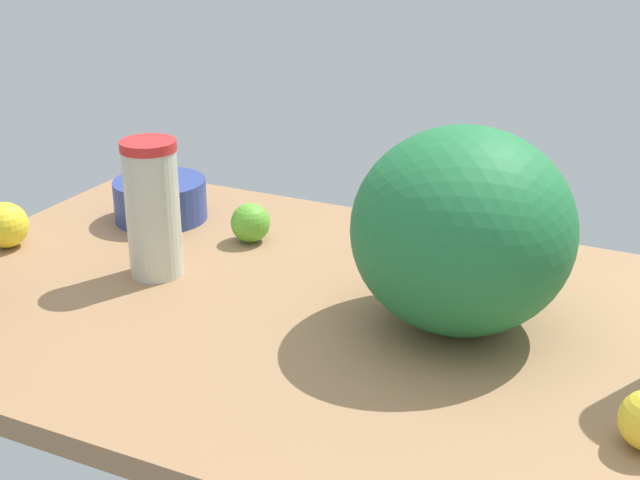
# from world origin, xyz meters

# --- Properties ---
(countertop) EXTENTS (1.20, 0.76, 0.03)m
(countertop) POSITION_xyz_m (0.00, 0.00, 0.01)
(countertop) COLOR #9D734D
(countertop) RESTS_ON ground
(mixing_bowl) EXTENTS (0.16, 0.16, 0.07)m
(mixing_bowl) POSITION_xyz_m (0.39, -0.19, 0.06)
(mixing_bowl) COLOR #2F408C
(mixing_bowl) RESTS_ON countertop
(watermelon) EXTENTS (0.28, 0.28, 0.26)m
(watermelon) POSITION_xyz_m (-0.18, -0.04, 0.16)
(watermelon) COLOR #21743B
(watermelon) RESTS_ON countertop
(tumbler_cup) EXTENTS (0.08, 0.08, 0.20)m
(tumbler_cup) POSITION_xyz_m (0.26, 0.00, 0.13)
(tumbler_cup) COLOR beige
(tumbler_cup) RESTS_ON countertop
(lime_loose) EXTENTS (0.06, 0.06, 0.06)m
(lime_loose) POSITION_xyz_m (0.20, -0.17, 0.06)
(lime_loose) COLOR #5CAB2F
(lime_loose) RESTS_ON countertop
(lemon_far_back) EXTENTS (0.07, 0.07, 0.07)m
(lemon_far_back) POSITION_xyz_m (0.54, 0.02, 0.07)
(lemon_far_back) COLOR yellow
(lemon_far_back) RESTS_ON countertop
(lime_by_jug) EXTENTS (0.05, 0.05, 0.05)m
(lime_by_jug) POSITION_xyz_m (-0.00, -0.23, 0.06)
(lime_by_jug) COLOR #69AA3A
(lime_by_jug) RESTS_ON countertop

